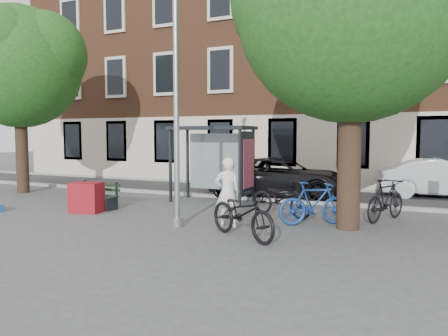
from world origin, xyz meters
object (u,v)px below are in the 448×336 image
object	(u,v)px
bus_shelter	(223,147)
bike_c	(242,213)
red_stand	(86,198)
painter	(228,192)
bench	(96,197)
car_silver	(442,178)
bike_b	(314,203)
car_dark	(281,178)
bike_a	(281,198)
bike_d	(386,200)
lamppost	(176,117)

from	to	relation	value
bus_shelter	bike_c	xyz separation A→B (m)	(2.61, -4.61, -1.34)
bike_c	red_stand	distance (m)	5.61
painter	bench	bearing A→B (deg)	-45.43
bench	car_silver	xyz separation A→B (m)	(10.00, 7.16, 0.35)
bike_b	car_dark	distance (m)	4.92
red_stand	bike_b	bearing A→B (deg)	9.10
bench	bike_a	size ratio (longest dim) A/B	0.78
bike_a	bike_b	distance (m)	1.35
bike_a	car_dark	world-z (taller)	car_dark
bus_shelter	bike_b	bearing A→B (deg)	-33.52
bike_d	red_stand	bearing A→B (deg)	39.15
bike_b	bike_d	xyz separation A→B (m)	(1.64, 1.31, 0.01)
bike_c	red_stand	xyz separation A→B (m)	(-5.50, 1.08, -0.13)
car_dark	red_stand	world-z (taller)	car_dark
bike_c	car_silver	xyz separation A→B (m)	(4.29, 8.90, 0.15)
bus_shelter	bike_b	world-z (taller)	bus_shelter
car_silver	painter	bearing A→B (deg)	139.99
red_stand	car_silver	bearing A→B (deg)	38.62
bike_b	bike_d	distance (m)	2.10
bus_shelter	bike_c	bearing A→B (deg)	-60.47
bench	car_dark	world-z (taller)	car_dark
painter	bike_b	world-z (taller)	painter
bike_a	car_silver	bearing A→B (deg)	-17.00
bus_shelter	car_dark	size ratio (longest dim) A/B	0.53
car_dark	red_stand	bearing A→B (deg)	136.98
lamppost	painter	distance (m)	2.29
painter	car_dark	world-z (taller)	painter
bus_shelter	bike_d	xyz separation A→B (m)	(5.37, -1.16, -1.34)
bike_a	red_stand	xyz separation A→B (m)	(-5.50, -1.81, -0.08)
bike_c	red_stand	size ratio (longest dim) A/B	2.45
lamppost	bike_b	bearing A→B (deg)	27.67
bench	bike_b	size ratio (longest dim) A/B	0.84
bike_c	car_dark	bearing A→B (deg)	40.11
car_silver	lamppost	bearing A→B (deg)	135.81
bike_b	car_silver	world-z (taller)	car_silver
bike_a	bus_shelter	bearing A→B (deg)	75.21
bench	red_stand	bearing A→B (deg)	-70.97
car_silver	red_stand	size ratio (longest dim) A/B	4.88
lamppost	car_silver	xyz separation A→B (m)	(6.29, 8.40, -2.06)
bike_b	red_stand	xyz separation A→B (m)	(-6.62, -1.06, -0.11)
bus_shelter	bike_a	world-z (taller)	bus_shelter
painter	bike_c	xyz separation A→B (m)	(0.80, -0.95, -0.31)
painter	car_dark	xyz separation A→B (m)	(-0.35, 5.55, -0.14)
bike_a	car_silver	size ratio (longest dim) A/B	0.46
bike_a	car_dark	distance (m)	3.79
bike_d	car_dark	bearing A→B (deg)	-14.87
painter	bike_a	size ratio (longest dim) A/B	0.87
painter	bike_a	xyz separation A→B (m)	(0.80, 1.94, -0.35)
bike_b	bike_d	size ratio (longest dim) A/B	0.98
red_stand	car_dark	bearing A→B (deg)	51.25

